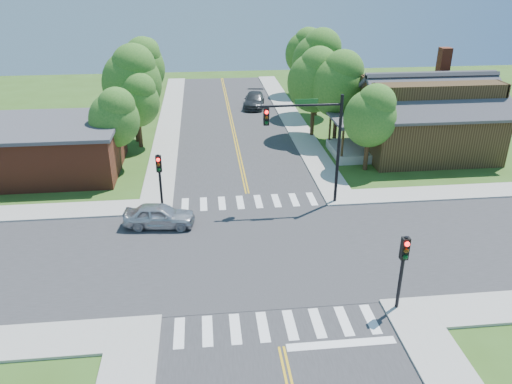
{
  "coord_description": "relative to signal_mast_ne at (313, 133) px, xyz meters",
  "views": [
    {
      "loc": [
        -2.76,
        -23.22,
        14.41
      ],
      "look_at": [
        0.1,
        3.05,
        2.2
      ],
      "focal_mm": 35.0,
      "sensor_mm": 36.0,
      "label": 1
    }
  ],
  "objects": [
    {
      "name": "tree_w_c",
      "position": [
        -12.48,
        21.95,
        0.35
      ],
      "size": [
        4.67,
        4.44,
        7.94
      ],
      "color": "#382314",
      "rests_on": "ground"
    },
    {
      "name": "intersection_patch",
      "position": [
        -3.91,
        -5.59,
        -4.85
      ],
      "size": [
        10.2,
        10.2,
        0.06
      ],
      "primitive_type": "cube",
      "color": "#2D2D30",
      "rests_on": "ground"
    },
    {
      "name": "tree_w_b",
      "position": [
        -12.43,
        13.95,
        0.69
      ],
      "size": [
        4.97,
        4.72,
        8.45
      ],
      "color": "#382314",
      "rests_on": "ground"
    },
    {
      "name": "building_nw",
      "position": [
        -18.11,
        7.61,
        -2.97
      ],
      "size": [
        10.4,
        8.4,
        3.73
      ],
      "color": "brown",
      "rests_on": "ground"
    },
    {
      "name": "tree_bldg",
      "position": [
        -12.01,
        12.48,
        -0.66
      ],
      "size": [
        3.77,
        3.58,
        6.41
      ],
      "color": "#382314",
      "rests_on": "ground"
    },
    {
      "name": "tree_e_a",
      "position": [
        5.52,
        5.36,
        -0.53
      ],
      "size": [
        3.88,
        3.69,
        6.6
      ],
      "color": "#382314",
      "rests_on": "ground"
    },
    {
      "name": "tree_e_d",
      "position": [
        5.43,
        29.17,
        0.25
      ],
      "size": [
        4.58,
        4.35,
        7.79
      ],
      "color": "#382314",
      "rests_on": "ground"
    },
    {
      "name": "signal_mast_ne",
      "position": [
        0.0,
        0.0,
        0.0
      ],
      "size": [
        5.3,
        0.42,
        7.2
      ],
      "color": "black",
      "rests_on": "ground"
    },
    {
      "name": "road_ew",
      "position": [
        -3.91,
        -5.59,
        -4.83
      ],
      "size": [
        90.0,
        10.0,
        0.04
      ],
      "primitive_type": "cube",
      "color": "#2D2D30",
      "rests_on": "ground"
    },
    {
      "name": "ground",
      "position": [
        -3.91,
        -5.59,
        -4.85
      ],
      "size": [
        100.0,
        100.0,
        0.0
      ],
      "primitive_type": "plane",
      "color": "#325119",
      "rests_on": "ground"
    },
    {
      "name": "tree_house",
      "position": [
        3.15,
        13.7,
        0.4
      ],
      "size": [
        4.71,
        4.47,
        8.01
      ],
      "color": "#382314",
      "rests_on": "ground"
    },
    {
      "name": "tree_w_a",
      "position": [
        -13.12,
        7.61,
        -0.72
      ],
      "size": [
        3.71,
        3.53,
        6.31
      ],
      "color": "#382314",
      "rests_on": "ground"
    },
    {
      "name": "tree_e_b",
      "position": [
        4.8,
        12.0,
        0.37
      ],
      "size": [
        4.69,
        4.45,
        7.97
      ],
      "color": "#382314",
      "rests_on": "ground"
    },
    {
      "name": "sidewalk_nw",
      "position": [
        -19.73,
        10.23,
        -4.78
      ],
      "size": [
        40.0,
        40.0,
        0.14
      ],
      "color": "#9E9B93",
      "rests_on": "ground"
    },
    {
      "name": "house_ne",
      "position": [
        11.19,
        8.65,
        -1.52
      ],
      "size": [
        13.05,
        8.8,
        7.11
      ],
      "color": "black",
      "rests_on": "ground"
    },
    {
      "name": "tree_e_c",
      "position": [
        4.95,
        20.4,
        0.87
      ],
      "size": [
        5.14,
        4.88,
        8.73
      ],
      "color": "#382314",
      "rests_on": "ground"
    },
    {
      "name": "signal_pole_se",
      "position": [
        1.69,
        -11.21,
        -2.19
      ],
      "size": [
        0.34,
        0.42,
        3.8
      ],
      "color": "black",
      "rests_on": "ground"
    },
    {
      "name": "tree_w_d",
      "position": [
        -12.98,
        30.96,
        -0.47
      ],
      "size": [
        3.94,
        3.74,
        6.69
      ],
      "color": "#382314",
      "rests_on": "ground"
    },
    {
      "name": "road_ns",
      "position": [
        -3.91,
        -5.59,
        -4.83
      ],
      "size": [
        10.0,
        90.0,
        0.04
      ],
      "primitive_type": "cube",
      "color": "#2D2D30",
      "rests_on": "ground"
    },
    {
      "name": "car_silver",
      "position": [
        -9.54,
        -2.09,
        -4.14
      ],
      "size": [
        2.58,
        4.55,
        1.43
      ],
      "primitive_type": "imported",
      "rotation": [
        0.0,
        0.0,
        1.46
      ],
      "color": "#B8BABF",
      "rests_on": "ground"
    },
    {
      "name": "car_dgrey",
      "position": [
        -1.08,
        24.27,
        -4.1
      ],
      "size": [
        3.7,
        5.79,
        1.49
      ],
      "primitive_type": "imported",
      "rotation": [
        0.0,
        0.0,
        -0.16
      ],
      "color": "#34363A",
      "rests_on": "ground"
    },
    {
      "name": "sidewalk_ne",
      "position": [
        11.9,
        10.23,
        -4.78
      ],
      "size": [
        40.0,
        40.0,
        0.14
      ],
      "color": "#9E9B93",
      "rests_on": "ground"
    },
    {
      "name": "centerline",
      "position": [
        -3.91,
        -5.59,
        -4.8
      ],
      "size": [
        0.3,
        90.0,
        0.01
      ],
      "color": "gold",
      "rests_on": "ground"
    },
    {
      "name": "stop_bar",
      "position": [
        -1.41,
        -13.19,
        -4.85
      ],
      "size": [
        4.6,
        0.45,
        0.09
      ],
      "primitive_type": "cube",
      "color": "white",
      "rests_on": "ground"
    },
    {
      "name": "crosswalk_south",
      "position": [
        -3.91,
        -11.79,
        -4.8
      ],
      "size": [
        8.85,
        2.0,
        0.01
      ],
      "color": "white",
      "rests_on": "ground"
    },
    {
      "name": "crosswalk_north",
      "position": [
        -3.91,
        0.61,
        -4.8
      ],
      "size": [
        8.85,
        2.0,
        0.01
      ],
      "color": "white",
      "rests_on": "ground"
    },
    {
      "name": "signal_pole_nw",
      "position": [
        -9.51,
        -0.01,
        -2.19
      ],
      "size": [
        0.34,
        0.42,
        3.8
      ],
      "color": "black",
      "rests_on": "ground"
    }
  ]
}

